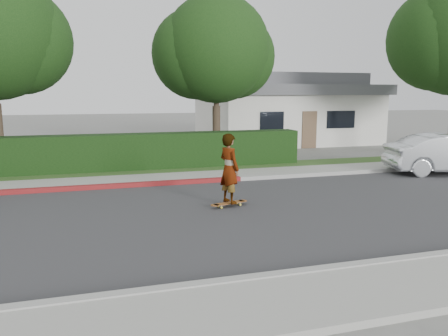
# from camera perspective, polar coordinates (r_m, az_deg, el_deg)

# --- Properties ---
(ground) EXTENTS (120.00, 120.00, 0.00)m
(ground) POSITION_cam_1_polar(r_m,az_deg,el_deg) (11.49, 3.86, -5.83)
(ground) COLOR slate
(ground) RESTS_ON ground
(road) EXTENTS (60.00, 8.00, 0.01)m
(road) POSITION_cam_1_polar(r_m,az_deg,el_deg) (11.49, 3.86, -5.81)
(road) COLOR #2D2D30
(road) RESTS_ON ground
(curb_near) EXTENTS (60.00, 0.20, 0.15)m
(curb_near) POSITION_cam_1_polar(r_m,az_deg,el_deg) (7.96, 14.43, -12.73)
(curb_near) COLOR #9E9E99
(curb_near) RESTS_ON ground
(sidewalk_near) EXTENTS (60.00, 1.60, 0.12)m
(sidewalk_near) POSITION_cam_1_polar(r_m,az_deg,el_deg) (7.28, 18.18, -15.25)
(sidewalk_near) COLOR gray
(sidewalk_near) RESTS_ON ground
(curb_far) EXTENTS (60.00, 0.20, 0.15)m
(curb_far) POSITION_cam_1_polar(r_m,az_deg,el_deg) (15.28, -1.48, -1.62)
(curb_far) COLOR #9E9E99
(curb_far) RESTS_ON ground
(curb_red_section) EXTENTS (12.00, 0.21, 0.15)m
(curb_red_section) POSITION_cam_1_polar(r_m,az_deg,el_deg) (14.82, -20.52, -2.59)
(curb_red_section) COLOR maroon
(curb_red_section) RESTS_ON ground
(sidewalk_far) EXTENTS (60.00, 1.60, 0.12)m
(sidewalk_far) POSITION_cam_1_polar(r_m,az_deg,el_deg) (16.14, -2.31, -1.08)
(sidewalk_far) COLOR gray
(sidewalk_far) RESTS_ON ground
(planting_strip) EXTENTS (60.00, 1.60, 0.10)m
(planting_strip) POSITION_cam_1_polar(r_m,az_deg,el_deg) (17.67, -3.59, -0.18)
(planting_strip) COLOR #2D4C1E
(planting_strip) RESTS_ON ground
(hedge) EXTENTS (15.00, 1.00, 1.50)m
(hedge) POSITION_cam_1_polar(r_m,az_deg,el_deg) (17.75, -13.54, 1.90)
(hedge) COLOR black
(hedge) RESTS_ON ground
(tree_center) EXTENTS (5.66, 4.84, 7.44)m
(tree_center) POSITION_cam_1_polar(r_m,az_deg,el_deg) (20.37, -1.21, 14.84)
(tree_center) COLOR #33261C
(tree_center) RESTS_ON ground
(house) EXTENTS (10.60, 8.60, 4.30)m
(house) POSITION_cam_1_polar(r_m,az_deg,el_deg) (28.94, 7.81, 7.66)
(house) COLOR beige
(house) RESTS_ON ground
(skateboard) EXTENTS (1.16, 0.53, 0.11)m
(skateboard) POSITION_cam_1_polar(r_m,az_deg,el_deg) (12.02, 0.68, -4.62)
(skateboard) COLOR gold
(skateboard) RESTS_ON ground
(skateboarder) EXTENTS (0.68, 0.81, 1.90)m
(skateboarder) POSITION_cam_1_polar(r_m,az_deg,el_deg) (11.82, 0.69, -0.06)
(skateboarder) COLOR white
(skateboarder) RESTS_ON skateboard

